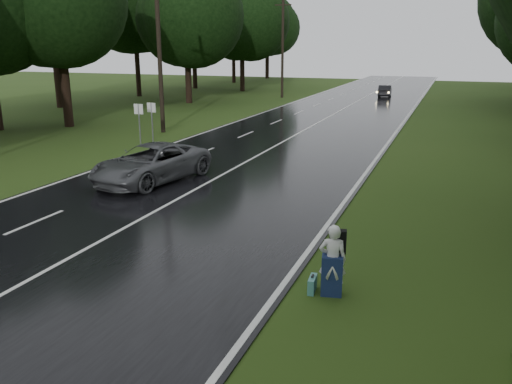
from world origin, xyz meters
TOP-DOWN VIEW (x-y plane):
  - ground at (0.00, 0.00)m, footprint 160.00×160.00m
  - road at (0.00, 20.00)m, footprint 12.00×140.00m
  - lane_center at (0.00, 20.00)m, footprint 0.12×140.00m
  - grey_car at (-2.28, 7.81)m, footprint 3.51×5.86m
  - far_car at (1.91, 48.91)m, footprint 1.60×3.87m
  - hitchhiker at (6.95, 0.58)m, footprint 0.69×0.64m
  - suitcase at (6.51, 0.55)m, footprint 0.19×0.52m
  - utility_pole_mid at (-8.50, 19.15)m, footprint 1.80×0.28m
  - utility_pole_far at (-8.50, 44.18)m, footprint 1.80×0.28m
  - road_sign_a at (-7.20, 14.50)m, footprint 0.57×0.10m
  - road_sign_b at (-7.20, 15.81)m, footprint 0.55×0.10m
  - tree_left_d at (-15.95, 18.95)m, footprint 9.63×9.63m
  - tree_left_e at (-15.41, 35.73)m, footprint 8.72×8.72m
  - tree_left_f at (-15.72, 50.37)m, footprint 9.13×9.13m

SIDE VIEW (x-z plane):
  - ground at x=0.00m, z-range 0.00..0.00m
  - utility_pole_mid at x=-8.50m, z-range -5.32..5.32m
  - utility_pole_far at x=-8.50m, z-range -5.31..5.31m
  - road_sign_a at x=-7.20m, z-range -1.18..1.18m
  - road_sign_b at x=-7.20m, z-range -1.15..1.15m
  - tree_left_d at x=-15.95m, z-range -7.52..7.52m
  - tree_left_e at x=-15.41m, z-range -6.81..6.81m
  - tree_left_f at x=-15.72m, z-range -7.13..7.13m
  - road at x=0.00m, z-range 0.00..0.04m
  - lane_center at x=0.00m, z-range 0.04..0.05m
  - suitcase at x=6.51m, z-range 0.00..0.36m
  - far_car at x=1.91m, z-range 0.04..1.29m
  - hitchhiker at x=6.95m, z-range -0.06..1.63m
  - grey_car at x=-2.28m, z-range 0.04..1.56m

